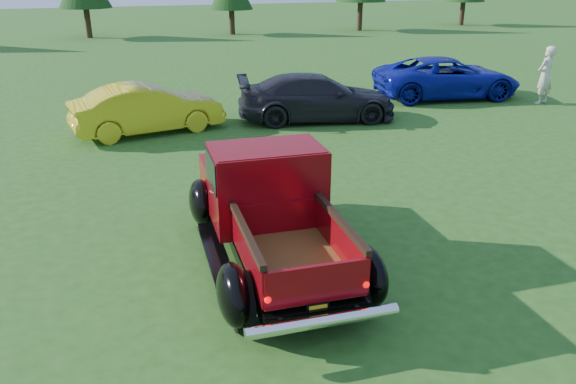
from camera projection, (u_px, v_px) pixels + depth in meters
The scene contains 6 objects.
ground at pixel (290, 250), 9.09m from camera, with size 120.00×120.00×0.00m, color #244F16.
pickup_truck at pixel (267, 203), 8.74m from camera, with size 2.42×4.84×1.76m.
show_car_yellow at pixel (148, 109), 15.21m from camera, with size 1.40×4.02×1.33m, color gold.
show_car_grey at pixel (317, 97), 16.47m from camera, with size 1.88×4.62×1.34m, color black.
show_car_blue at pixel (447, 78), 19.29m from camera, with size 2.28×4.94×1.37m, color #0C148C.
spectator at pixel (545, 75), 18.33m from camera, with size 0.68×0.45×1.87m, color beige.
Camera 1 is at (-2.57, -7.65, 4.29)m, focal length 35.00 mm.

